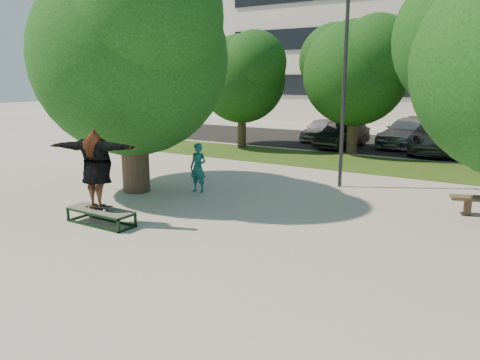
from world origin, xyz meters
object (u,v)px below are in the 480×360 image
Objects in this scene: lamppost at (344,89)px; grind_box at (101,217)px; car_silver_a at (322,129)px; car_grey at (437,137)px; car_dark at (342,135)px; tree_left at (130,46)px; car_silver_b at (409,132)px; bystander at (198,168)px.

grind_box is (-3.50, -6.96, -2.96)m from lamppost.
car_silver_a is at bearing 94.96° from grind_box.
grind_box is 17.70m from car_silver_a.
lamppost reaches higher than car_grey.
tree_left is at bearing -95.01° from car_dark.
car_grey is at bearing -37.51° from car_silver_b.
car_silver_a is (-1.53, 13.70, -0.13)m from bystander.
car_grey is (6.68, 13.17, -3.68)m from tree_left.
lamppost is 8.34m from grind_box.
car_silver_b is (2.77, 2.37, 0.08)m from car_dark.
bystander is (-3.50, -3.03, -2.38)m from lamppost.
tree_left is at bearing 120.38° from grind_box.
bystander is (0.00, 3.93, 0.58)m from grind_box.
car_silver_b is (-0.25, 10.87, -2.42)m from lamppost.
tree_left is 4.64× the size of bystander.
car_silver_a is 6.57m from car_grey.
car_silver_b is at bearing 91.33° from lamppost.
car_silver_a is at bearing -170.77° from car_silver_b.
car_silver_b is (3.25, 17.83, 0.54)m from grind_box.
lamppost is at bearing -81.83° from car_silver_b.
car_silver_a is 0.70× the size of car_grey.
car_silver_a is at bearing 138.22° from car_dark.
grind_box is at bearing -87.29° from car_silver_a.
car_grey is (4.40, 0.77, 0.09)m from car_dark.
bystander is at bearing 25.94° from tree_left.
bystander is at bearing -139.08° from lamppost.
car_grey is 2.29m from car_silver_b.
tree_left is at bearing -126.56° from car_grey.
tree_left is 4.16m from bystander.
bystander reaches higher than car_dark.
lamppost is 9.36m from car_dark.
tree_left is 15.06m from car_silver_a.
tree_left reaches higher than grind_box.
car_silver_b is at bearing 71.16° from tree_left.
tree_left is at bearing -156.77° from bystander.
tree_left is at bearing -93.28° from car_silver_a.
bystander reaches higher than car_silver_a.
bystander is 13.79m from car_silver_a.
grind_box is at bearing -86.40° from car_dark.
car_silver_a is 4.78m from car_silver_b.
car_silver_a is 0.74× the size of car_silver_b.
bystander is (1.79, 0.87, -3.66)m from tree_left.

